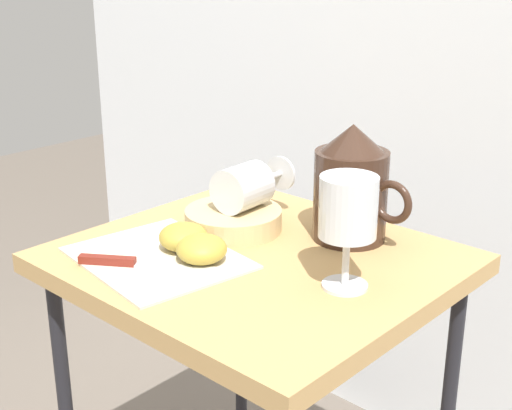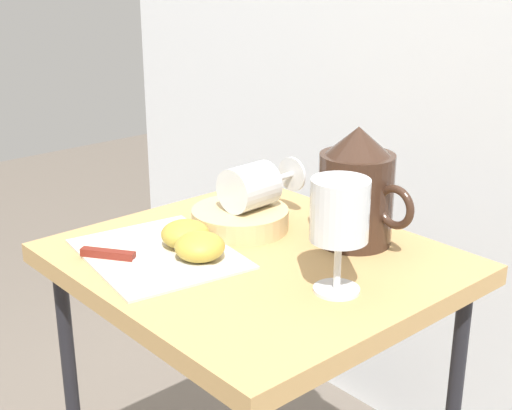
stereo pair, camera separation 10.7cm
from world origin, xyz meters
TOP-DOWN VIEW (x-y plane):
  - table at (0.00, 0.00)m, footprint 0.55×0.50m
  - linen_napkin at (-0.10, -0.11)m, footprint 0.28×0.24m
  - basket_tray at (-0.10, 0.05)m, footprint 0.16×0.16m
  - pitcher at (0.07, 0.15)m, footprint 0.17×0.12m
  - wine_glass_upright at (0.17, 0.00)m, footprint 0.08×0.08m
  - wine_glass_tipped_near at (-0.09, 0.07)m, footprint 0.08×0.15m
  - apple_half_left at (-0.09, -0.07)m, footprint 0.08×0.08m
  - apple_half_right at (-0.03, -0.08)m, footprint 0.08×0.08m
  - knife at (-0.10, -0.16)m, footprint 0.19×0.13m

SIDE VIEW (x-z plane):
  - table at x=0.00m, z-range 0.27..0.93m
  - linen_napkin at x=-0.10m, z-range 0.66..0.67m
  - knife at x=-0.10m, z-range 0.67..0.68m
  - basket_tray at x=-0.10m, z-range 0.66..0.70m
  - apple_half_left at x=-0.09m, z-range 0.67..0.71m
  - apple_half_right at x=-0.03m, z-range 0.67..0.71m
  - wine_glass_tipped_near at x=-0.09m, z-range 0.70..0.77m
  - pitcher at x=0.07m, z-range 0.65..0.83m
  - wine_glass_upright at x=0.17m, z-range 0.69..0.85m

